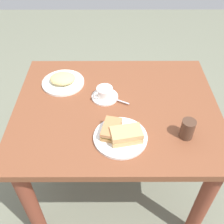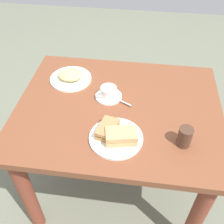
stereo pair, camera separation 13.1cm
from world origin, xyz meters
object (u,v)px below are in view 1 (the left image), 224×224
(coffee_cup, at_px, (104,92))
(drinking_glass, at_px, (187,129))
(dining_table, at_px, (116,125))
(side_plate, at_px, (63,83))
(sandwich_back, at_px, (111,129))
(coffee_saucer, at_px, (105,97))
(sandwich_plate, at_px, (120,137))
(spoon, at_px, (118,100))
(sandwich_front, at_px, (126,135))

(coffee_cup, bearing_deg, drinking_glass, 144.14)
(dining_table, bearing_deg, side_plate, -32.42)
(side_plate, distance_m, drinking_glass, 0.74)
(sandwich_back, bearing_deg, coffee_saucer, -82.60)
(side_plate, bearing_deg, sandwich_plate, 127.55)
(sandwich_back, distance_m, side_plate, 0.48)
(sandwich_plate, relative_size, sandwich_back, 1.80)
(coffee_saucer, height_order, side_plate, side_plate)
(sandwich_back, height_order, spoon, sandwich_back)
(dining_table, xyz_separation_m, side_plate, (0.30, -0.19, 0.15))
(spoon, bearing_deg, coffee_cup, -26.13)
(spoon, bearing_deg, coffee_saucer, -27.05)
(coffee_cup, height_order, side_plate, coffee_cup)
(sandwich_plate, height_order, spoon, spoon)
(sandwich_back, distance_m, coffee_saucer, 0.27)
(coffee_cup, bearing_deg, sandwich_front, 108.61)
(coffee_saucer, bearing_deg, sandwich_back, 97.40)
(sandwich_plate, distance_m, sandwich_front, 0.05)
(sandwich_plate, height_order, drinking_glass, drinking_glass)
(sandwich_plate, height_order, coffee_saucer, sandwich_plate)
(sandwich_front, height_order, coffee_cup, sandwich_front)
(coffee_cup, distance_m, side_plate, 0.27)
(sandwich_plate, xyz_separation_m, coffee_cup, (0.08, -0.29, 0.03))
(sandwich_front, bearing_deg, spoon, -83.27)
(dining_table, xyz_separation_m, sandwich_plate, (-0.01, 0.22, 0.15))
(side_plate, height_order, drinking_glass, drinking_glass)
(sandwich_front, height_order, side_plate, sandwich_front)
(sandwich_front, distance_m, coffee_saucer, 0.33)
(sandwich_back, xyz_separation_m, coffee_saucer, (0.03, -0.27, -0.03))
(sandwich_back, bearing_deg, coffee_cup, -82.31)
(spoon, distance_m, side_plate, 0.35)
(sandwich_back, xyz_separation_m, coffee_cup, (0.04, -0.27, 0.00))
(drinking_glass, bearing_deg, spoon, -37.81)
(sandwich_back, bearing_deg, spoon, -98.57)
(coffee_saucer, xyz_separation_m, side_plate, (0.24, -0.12, 0.00))
(side_plate, bearing_deg, sandwich_back, 125.18)
(dining_table, height_order, sandwich_plate, sandwich_plate)
(side_plate, bearing_deg, dining_table, 147.58)
(sandwich_front, bearing_deg, sandwich_plate, -33.93)
(drinking_glass, bearing_deg, dining_table, -33.15)
(sandwich_front, xyz_separation_m, coffee_saucer, (0.10, -0.31, -0.04))
(dining_table, xyz_separation_m, sandwich_back, (0.03, 0.20, 0.18))
(sandwich_plate, distance_m, side_plate, 0.52)
(dining_table, relative_size, spoon, 11.50)
(coffee_saucer, xyz_separation_m, spoon, (-0.07, 0.04, 0.01))
(spoon, bearing_deg, side_plate, -27.13)
(sandwich_front, bearing_deg, sandwich_back, -30.18)
(sandwich_front, relative_size, drinking_glass, 1.57)
(sandwich_front, distance_m, sandwich_back, 0.08)
(spoon, bearing_deg, dining_table, 76.68)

